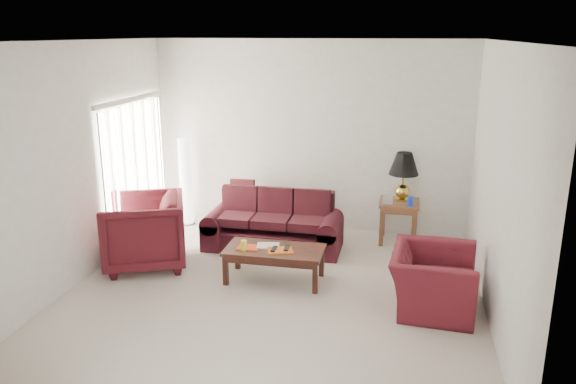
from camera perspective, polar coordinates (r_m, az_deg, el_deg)
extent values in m
plane|color=beige|center=(7.03, -1.47, -10.13)|extent=(5.00, 5.00, 0.00)
cube|color=silver|center=(8.64, -15.25, 1.91)|extent=(0.10, 2.00, 2.16)
cube|color=black|center=(8.96, -4.68, 0.09)|extent=(0.39, 0.20, 0.40)
cube|color=#AFAFB3|center=(8.43, 10.09, -0.72)|extent=(0.15, 0.06, 0.14)
cylinder|color=#1C35BB|center=(8.38, 12.33, -0.94)|extent=(0.12, 0.12, 0.15)
cube|color=silver|center=(8.71, 10.16, -0.18)|extent=(0.15, 0.17, 0.05)
imported|color=#3E0E14|center=(7.86, -14.43, -3.92)|extent=(1.40, 1.38, 0.98)
imported|color=#491019|center=(6.73, 14.49, -8.66)|extent=(1.01, 1.14, 0.70)
cube|color=#C64013|center=(7.21, -4.04, -5.64)|extent=(0.28, 0.21, 0.02)
cube|color=silver|center=(7.25, -2.04, -5.47)|extent=(0.32, 0.26, 0.02)
cube|color=#BF5816|center=(7.09, -0.80, -5.95)|extent=(0.37, 0.32, 0.02)
cube|color=black|center=(7.09, -1.43, -5.80)|extent=(0.05, 0.18, 0.02)
cube|color=black|center=(7.12, -0.13, -5.70)|extent=(0.06, 0.19, 0.02)
cylinder|color=yellow|center=(7.12, -4.50, -5.43)|extent=(0.08, 0.08, 0.13)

